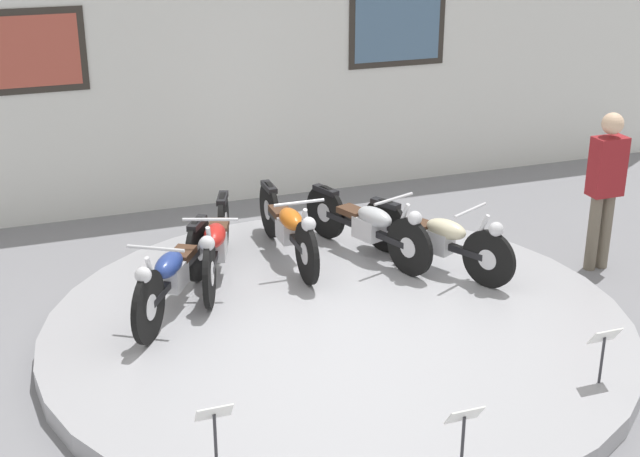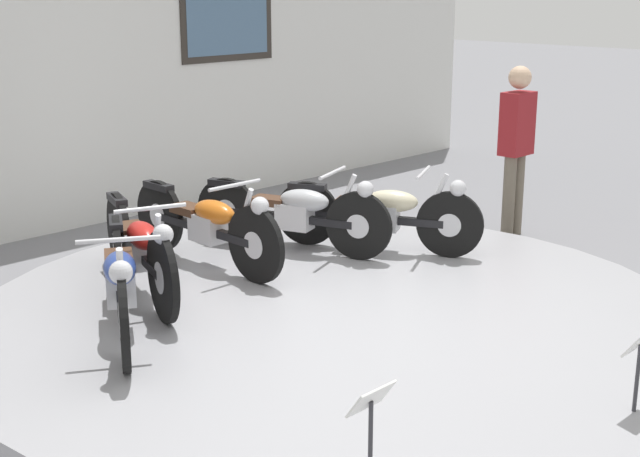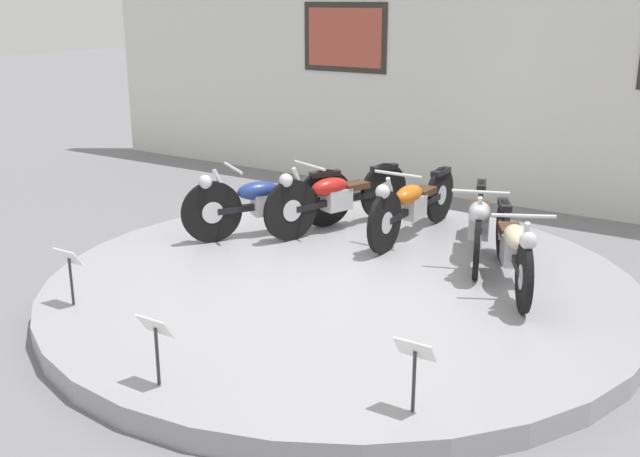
{
  "view_description": "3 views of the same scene",
  "coord_description": "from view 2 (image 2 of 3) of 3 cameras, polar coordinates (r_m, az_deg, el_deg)",
  "views": [
    {
      "loc": [
        -2.73,
        -7.0,
        4.09
      ],
      "look_at": [
        -0.05,
        0.37,
        0.98
      ],
      "focal_mm": 50.0,
      "sensor_mm": 36.0,
      "label": 1
    },
    {
      "loc": [
        -4.64,
        -4.41,
        2.6
      ],
      "look_at": [
        -0.0,
        0.14,
        0.8
      ],
      "focal_mm": 50.0,
      "sensor_mm": 36.0,
      "label": 2
    },
    {
      "loc": [
        3.4,
        -5.69,
        2.73
      ],
      "look_at": [
        -0.25,
        0.01,
        0.64
      ],
      "focal_mm": 42.0,
      "sensor_mm": 36.0,
      "label": 3
    }
  ],
  "objects": [
    {
      "name": "info_placard_front_centre",
      "position": [
        5.45,
        19.79,
        -7.47
      ],
      "size": [
        0.26,
        0.11,
        0.51
      ],
      "color": "#333338",
      "rests_on": "display_platform"
    },
    {
      "name": "motorcycle_orange",
      "position": [
        7.79,
        -7.21,
        0.36
      ],
      "size": [
        0.54,
        2.0,
        0.8
      ],
      "color": "black",
      "rests_on": "display_platform"
    },
    {
      "name": "info_placard_front_left",
      "position": [
        4.49,
        3.28,
        -11.6
      ],
      "size": [
        0.26,
        0.11,
        0.51
      ],
      "color": "#333338",
      "rests_on": "display_platform"
    },
    {
      "name": "motorcycle_red",
      "position": [
        7.14,
        -11.45,
        -1.14
      ],
      "size": [
        0.77,
        1.93,
        0.82
      ],
      "color": "black",
      "rests_on": "display_platform"
    },
    {
      "name": "ground_plane",
      "position": [
        6.91,
        0.83,
        -6.58
      ],
      "size": [
        60.0,
        60.0,
        0.0
      ],
      "primitive_type": "plane",
      "color": "slate"
    },
    {
      "name": "back_wall",
      "position": [
        9.76,
        -17.42,
        11.15
      ],
      "size": [
        14.0,
        0.22,
        3.94
      ],
      "color": "silver",
      "rests_on": "ground_plane"
    },
    {
      "name": "motorcycle_silver",
      "position": [
        8.17,
        -1.62,
        1.12
      ],
      "size": [
        0.76,
        1.87,
        0.79
      ],
      "color": "black",
      "rests_on": "display_platform"
    },
    {
      "name": "display_platform",
      "position": [
        6.88,
        0.84,
        -5.85
      ],
      "size": [
        5.54,
        5.54,
        0.19
      ],
      "primitive_type": "cylinder",
      "color": "#99999E",
      "rests_on": "ground_plane"
    },
    {
      "name": "motorcycle_blue",
      "position": [
        6.4,
        -12.66,
        -3.2
      ],
      "size": [
        1.11,
        1.75,
        0.81
      ],
      "color": "black",
      "rests_on": "display_platform"
    },
    {
      "name": "motorcycle_cream",
      "position": [
        8.19,
        3.97,
        1.07
      ],
      "size": [
        0.93,
        1.77,
        0.78
      ],
      "color": "black",
      "rests_on": "display_platform"
    },
    {
      "name": "visitor_standing",
      "position": [
        9.47,
        12.45,
        5.55
      ],
      "size": [
        0.36,
        0.23,
        1.78
      ],
      "color": "#6B6051",
      "rests_on": "ground_plane"
    }
  ]
}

